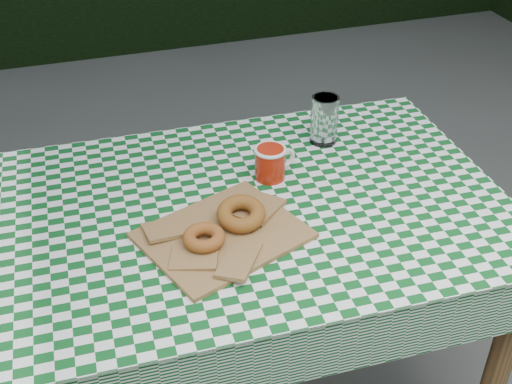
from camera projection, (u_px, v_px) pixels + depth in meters
table at (251, 320)px, 1.76m from camera, size 1.21×0.82×0.75m
tablecloth at (250, 206)px, 1.55m from camera, size 1.23×0.84×0.01m
paper_bag at (223, 234)px, 1.44m from camera, size 0.40×0.36×0.02m
bagel_front at (204, 237)px, 1.40m from camera, size 0.11×0.11×0.03m
bagel_back at (241, 214)px, 1.46m from camera, size 0.13×0.13×0.03m
coffee_mug at (270, 163)px, 1.62m from camera, size 0.18×0.18×0.08m
drinking_glass at (324, 120)px, 1.75m from camera, size 0.09×0.09×0.13m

